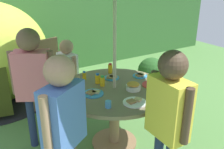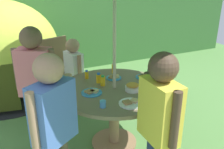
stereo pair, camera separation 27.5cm
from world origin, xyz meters
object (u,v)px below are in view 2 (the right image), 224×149
Objects in this scene: juice_bottle_mid_right at (87,75)px; cup_far at (157,100)px; wooden_chair at (57,71)px; plate_front_edge at (131,103)px; snack_bowl at (133,87)px; plate_near_right at (114,77)px; juice_bottle_near_left at (103,81)px; juice_bottle_back_edge at (150,89)px; juice_bottle_mid_left at (99,78)px; child_in_blue_shirt at (53,113)px; plate_center_front at (143,77)px; potted_plant at (161,74)px; garden_table at (114,99)px; dome_tent at (4,50)px; juice_bottle_center_back at (114,69)px; plate_far_right at (92,92)px; cup_near at (103,104)px; child_in_yellow_shirt at (159,112)px; child_in_pink_shirt at (35,72)px; child_in_white_shirt at (74,67)px; plate_far_left at (153,86)px.

cup_far is (0.41, -0.90, -0.02)m from juice_bottle_mid_right.
plate_front_edge is at bearing -94.64° from wooden_chair.
snack_bowl reaches higher than plate_near_right.
juice_bottle_back_edge is (0.37, -0.42, -0.00)m from juice_bottle_near_left.
juice_bottle_mid_right is 0.84m from juice_bottle_back_edge.
juice_bottle_mid_left is (0.27, -1.02, 0.22)m from wooden_chair.
plate_front_edge is (0.35, -1.64, 0.17)m from wooden_chair.
plate_center_front is (1.25, 0.63, -0.13)m from child_in_blue_shirt.
cup_far reaches higher than plate_near_right.
cup_far reaches higher than potted_plant.
garden_table is 6.70× the size of plate_near_right.
dome_tent is 3.35× the size of potted_plant.
juice_bottle_back_edge reaches higher than juice_bottle_mid_right.
juice_bottle_back_edge is (0.08, -0.73, -0.00)m from juice_bottle_center_back.
juice_bottle_mid_right is (0.09, 0.41, 0.04)m from plate_far_right.
cup_far is at bearing -43.86° from plate_far_right.
juice_bottle_back_edge is at bearing -56.60° from juice_bottle_mid_right.
cup_near is at bearing -97.95° from juice_bottle_mid_right.
juice_bottle_mid_right is at bearing 108.66° from juice_bottle_near_left.
juice_bottle_center_back is at bearing -8.56° from child_in_yellow_shirt.
child_in_yellow_shirt reaches higher than plate_near_right.
juice_bottle_near_left is (-0.07, 0.52, 0.05)m from plate_front_edge.
child_in_pink_shirt is 1.29m from plate_center_front.
child_in_white_shirt is at bearing -41.52° from dome_tent.
plate_far_left is (1.19, -0.60, -0.16)m from child_in_pink_shirt.
snack_bowl is 2.37× the size of cup_near.
child_in_yellow_shirt reaches higher than juice_bottle_back_edge.
juice_bottle_mid_left is (0.68, -0.22, -0.11)m from child_in_pink_shirt.
cup_far is (0.24, -0.09, 0.02)m from plate_front_edge.
cup_near is at bearing -155.25° from snack_bowl.
cup_far reaches higher than garden_table.
cup_near reaches higher than plate_far_right.
child_in_blue_shirt is at bearing -123.93° from juice_bottle_mid_right.
potted_plant is at bearing 41.12° from child_in_pink_shirt.
juice_bottle_back_edge is (-1.02, -1.20, 0.44)m from potted_plant.
child_in_blue_shirt reaches higher than juice_bottle_back_edge.
child_in_pink_shirt reaches higher than cup_far.
wooden_chair is 1.69× the size of potted_plant.
plate_front_edge is 1.28× the size of plate_near_right.
child_in_white_shirt reaches higher than juice_bottle_center_back.
plate_center_front is 2.59× the size of cup_far.
juice_bottle_mid_right is at bearing 77.29° from plate_far_right.
child_in_pink_shirt is at bearing 31.57° from child_in_yellow_shirt.
plate_far_left is at bearing -30.78° from child_in_yellow_shirt.
child_in_white_shirt is at bearing 97.20° from juice_bottle_near_left.
juice_bottle_back_edge is (0.13, -0.16, 0.02)m from snack_bowl.
plate_front_edge is 1.32× the size of plate_center_front.
juice_bottle_back_edge reaches higher than plate_near_right.
dome_tent reaches higher than cup_far.
juice_bottle_near_left is at bearing 132.36° from snack_bowl.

